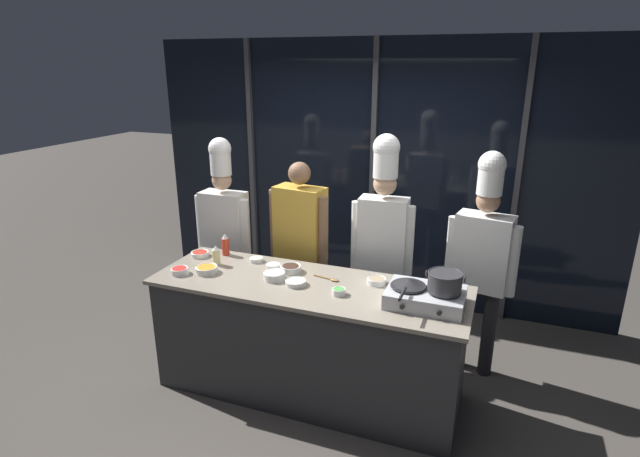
# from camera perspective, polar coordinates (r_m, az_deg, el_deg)

# --- Properties ---
(ground_plane) EXTENTS (24.00, 24.00, 0.00)m
(ground_plane) POSITION_cam_1_polar(r_m,az_deg,el_deg) (4.15, -1.28, -17.90)
(ground_plane) COLOR #47423D
(window_wall_back) EXTENTS (4.87, 0.09, 2.70)m
(window_wall_back) POSITION_cam_1_polar(r_m,az_deg,el_deg) (5.18, 6.13, 5.99)
(window_wall_back) COLOR black
(window_wall_back) RESTS_ON ground_plane
(demo_counter) EXTENTS (2.35, 0.78, 0.92)m
(demo_counter) POSITION_cam_1_polar(r_m,az_deg,el_deg) (3.89, -1.33, -12.45)
(demo_counter) COLOR #2D2D30
(demo_counter) RESTS_ON ground_plane
(portable_stove) EXTENTS (0.51, 0.39, 0.12)m
(portable_stove) POSITION_cam_1_polar(r_m,az_deg,el_deg) (3.43, 11.96, -7.65)
(portable_stove) COLOR #B2B5BA
(portable_stove) RESTS_ON demo_counter
(frying_pan) EXTENTS (0.25, 0.42, 0.05)m
(frying_pan) POSITION_cam_1_polar(r_m,az_deg,el_deg) (3.41, 10.09, -6.15)
(frying_pan) COLOR #232326
(frying_pan) RESTS_ON portable_stove
(stock_pot) EXTENTS (0.25, 0.23, 0.13)m
(stock_pot) POSITION_cam_1_polar(r_m,az_deg,el_deg) (3.37, 14.08, -5.90)
(stock_pot) COLOR #333335
(stock_pot) RESTS_ON portable_stove
(squeeze_bottle_chili) EXTENTS (0.06, 0.06, 0.19)m
(squeeze_bottle_chili) POSITION_cam_1_polar(r_m,az_deg,el_deg) (4.26, -10.76, -1.84)
(squeeze_bottle_chili) COLOR red
(squeeze_bottle_chili) RESTS_ON demo_counter
(squeeze_bottle_oil) EXTENTS (0.06, 0.06, 0.16)m
(squeeze_bottle_oil) POSITION_cam_1_polar(r_m,az_deg,el_deg) (4.07, -11.78, -3.05)
(squeeze_bottle_oil) COLOR beige
(squeeze_bottle_oil) RESTS_ON demo_counter
(prep_bowl_soy_glaze) EXTENTS (0.16, 0.16, 0.05)m
(prep_bowl_soy_glaze) POSITION_cam_1_polar(r_m,az_deg,el_deg) (3.88, -3.37, -4.55)
(prep_bowl_soy_glaze) COLOR white
(prep_bowl_soy_glaze) RESTS_ON demo_counter
(prep_bowl_chili_flakes) EXTENTS (0.15, 0.15, 0.04)m
(prep_bowl_chili_flakes) POSITION_cam_1_polar(r_m,az_deg,el_deg) (4.30, -13.57, -2.80)
(prep_bowl_chili_flakes) COLOR white
(prep_bowl_chili_flakes) RESTS_ON demo_counter
(prep_bowl_chicken) EXTENTS (0.11, 0.11, 0.03)m
(prep_bowl_chicken) POSITION_cam_1_polar(r_m,az_deg,el_deg) (4.10, -7.30, -3.51)
(prep_bowl_chicken) COLOR white
(prep_bowl_chicken) RESTS_ON demo_counter
(prep_bowl_garlic) EXTENTS (0.16, 0.16, 0.06)m
(prep_bowl_garlic) POSITION_cam_1_polar(r_m,az_deg,el_deg) (3.76, -5.24, -5.32)
(prep_bowl_garlic) COLOR white
(prep_bowl_garlic) RESTS_ON demo_counter
(prep_bowl_carrots) EXTENTS (0.17, 0.17, 0.05)m
(prep_bowl_carrots) POSITION_cam_1_polar(r_m,az_deg,el_deg) (3.95, -12.85, -4.54)
(prep_bowl_carrots) COLOR white
(prep_bowl_carrots) RESTS_ON demo_counter
(prep_bowl_bean_sprouts) EXTENTS (0.15, 0.15, 0.04)m
(prep_bowl_bean_sprouts) POSITION_cam_1_polar(r_m,az_deg,el_deg) (3.66, -2.80, -6.15)
(prep_bowl_bean_sprouts) COLOR white
(prep_bowl_bean_sprouts) RESTS_ON demo_counter
(prep_bowl_mushrooms) EXTENTS (0.14, 0.14, 0.04)m
(prep_bowl_mushrooms) POSITION_cam_1_polar(r_m,az_deg,el_deg) (3.70, 6.48, -5.92)
(prep_bowl_mushrooms) COLOR white
(prep_bowl_mushrooms) RESTS_ON demo_counter
(prep_bowl_onion) EXTENTS (0.11, 0.11, 0.04)m
(prep_bowl_onion) POSITION_cam_1_polar(r_m,az_deg,el_deg) (3.94, -5.37, -4.30)
(prep_bowl_onion) COLOR white
(prep_bowl_onion) RESTS_ON demo_counter
(prep_bowl_scallions) EXTENTS (0.10, 0.10, 0.04)m
(prep_bowl_scallions) POSITION_cam_1_polar(r_m,az_deg,el_deg) (3.51, 2.16, -7.16)
(prep_bowl_scallions) COLOR white
(prep_bowl_scallions) RESTS_ON demo_counter
(prep_bowl_bell_pepper) EXTENTS (0.13, 0.13, 0.05)m
(prep_bowl_bell_pepper) POSITION_cam_1_polar(r_m,az_deg,el_deg) (3.98, -15.76, -4.63)
(prep_bowl_bell_pepper) COLOR white
(prep_bowl_bell_pepper) RESTS_ON demo_counter
(serving_spoon_slotted) EXTENTS (0.22, 0.07, 0.02)m
(serving_spoon_slotted) POSITION_cam_1_polar(r_m,az_deg,el_deg) (3.74, 1.23, -5.80)
(serving_spoon_slotted) COLOR olive
(serving_spoon_slotted) RESTS_ON demo_counter
(chef_head) EXTENTS (0.54, 0.22, 1.84)m
(chef_head) POSITION_cam_1_polar(r_m,az_deg,el_deg) (4.68, -10.88, 0.64)
(chef_head) COLOR #232326
(chef_head) RESTS_ON ground_plane
(person_guest) EXTENTS (0.56, 0.28, 1.67)m
(person_guest) POSITION_cam_1_polar(r_m,az_deg,el_deg) (4.35, -2.29, -0.96)
(person_guest) COLOR #4C4C51
(person_guest) RESTS_ON ground_plane
(chef_sous) EXTENTS (0.52, 0.22, 1.94)m
(chef_sous) POSITION_cam_1_polar(r_m,az_deg,el_deg) (4.12, 7.20, -0.33)
(chef_sous) COLOR #2D3856
(chef_sous) RESTS_ON ground_plane
(chef_line) EXTENTS (0.55, 0.29, 1.85)m
(chef_line) POSITION_cam_1_polar(r_m,az_deg,el_deg) (4.09, 18.08, -2.56)
(chef_line) COLOR #232326
(chef_line) RESTS_ON ground_plane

